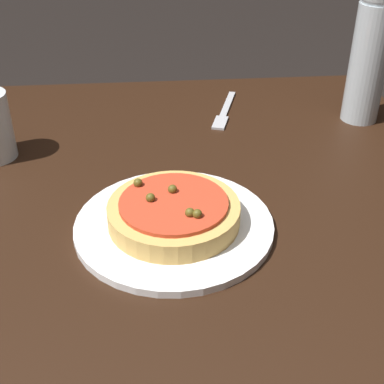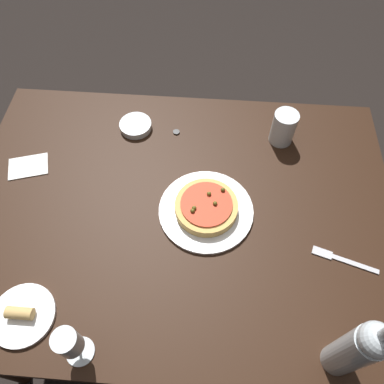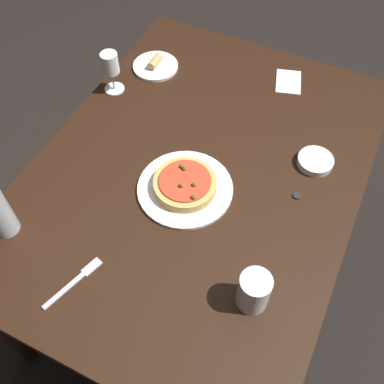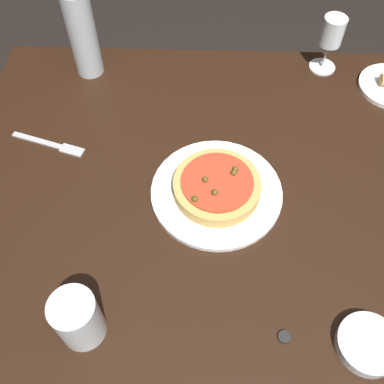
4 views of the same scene
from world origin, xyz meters
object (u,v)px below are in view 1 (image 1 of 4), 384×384
dining_table (179,310)px  dinner_plate (173,225)px  wine_bottle (371,47)px  fork (224,112)px  pizza (173,212)px

dining_table → dinner_plate: 0.13m
wine_bottle → fork: size_ratio=1.79×
fork → dinner_plate: bearing=-0.9°
pizza → dinner_plate: bearing=81.0°
dinner_plate → fork: bearing=161.8°
dinner_plate → pizza: (-0.00, -0.00, 0.02)m
dining_table → dinner_plate: dinner_plate is taller
pizza → wine_bottle: size_ratio=0.58×
pizza → fork: pizza is taller
dinner_plate → dining_table: bearing=0.7°
dining_table → dinner_plate: bearing=-179.3°
dining_table → wine_bottle: wine_bottle is taller
dinner_plate → wine_bottle: wine_bottle is taller
dinner_plate → pizza: size_ratio=1.52×
dining_table → fork: (-0.50, 0.13, 0.08)m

